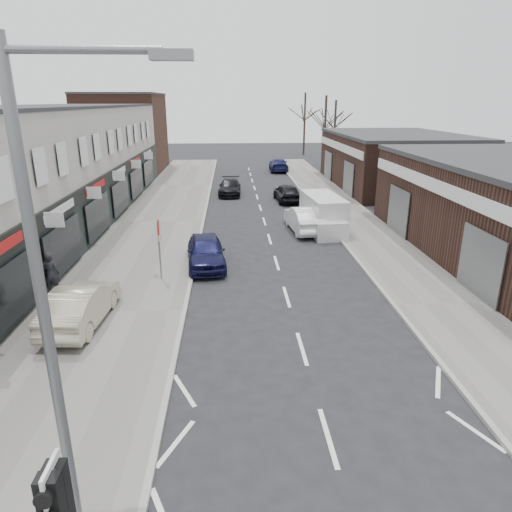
{
  "coord_description": "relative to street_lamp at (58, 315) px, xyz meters",
  "views": [
    {
      "loc": [
        -2.16,
        -6.52,
        7.37
      ],
      "look_at": [
        -1.36,
        7.47,
        2.6
      ],
      "focal_mm": 32.0,
      "sensor_mm": 36.0,
      "label": 1
    }
  ],
  "objects": [
    {
      "name": "ground",
      "position": [
        4.53,
        0.8,
        -4.62
      ],
      "size": [
        160.0,
        160.0,
        0.0
      ],
      "primitive_type": "plane",
      "color": "black",
      "rests_on": "ground"
    },
    {
      "name": "pavement_left",
      "position": [
        -2.22,
        22.8,
        -4.56
      ],
      "size": [
        5.5,
        64.0,
        0.12
      ],
      "primitive_type": "cube",
      "color": "slate",
      "rests_on": "ground"
    },
    {
      "name": "pavement_right",
      "position": [
        10.28,
        22.8,
        -4.56
      ],
      "size": [
        3.5,
        64.0,
        0.12
      ],
      "primitive_type": "cube",
      "color": "slate",
      "rests_on": "ground"
    },
    {
      "name": "shop_terrace_left",
      "position": [
        -8.97,
        20.3,
        -1.07
      ],
      "size": [
        8.0,
        41.0,
        7.1
      ],
      "primitive_type": "cube",
      "color": "#BBB6AB",
      "rests_on": "ground"
    },
    {
      "name": "brick_block_far",
      "position": [
        -8.97,
        45.8,
        -0.62
      ],
      "size": [
        8.0,
        10.0,
        8.0
      ],
      "primitive_type": "cube",
      "color": "#4D2C21",
      "rests_on": "ground"
    },
    {
      "name": "right_unit_far",
      "position": [
        17.03,
        34.8,
        -2.37
      ],
      "size": [
        10.0,
        16.0,
        4.5
      ],
      "primitive_type": "cube",
      "color": "#392119",
      "rests_on": "ground"
    },
    {
      "name": "tree_far_a",
      "position": [
        13.53,
        48.8,
        -4.62
      ],
      "size": [
        3.6,
        3.6,
        8.0
      ],
      "primitive_type": null,
      "color": "#382D26",
      "rests_on": "ground"
    },
    {
      "name": "tree_far_b",
      "position": [
        16.03,
        54.8,
        -4.62
      ],
      "size": [
        3.6,
        3.6,
        7.5
      ],
      "primitive_type": null,
      "color": "#382D26",
      "rests_on": "ground"
    },
    {
      "name": "tree_far_c",
      "position": [
        13.03,
        60.8,
        -4.62
      ],
      "size": [
        3.6,
        3.6,
        8.5
      ],
      "primitive_type": null,
      "color": "#382D26",
      "rests_on": "ground"
    },
    {
      "name": "street_lamp",
      "position": [
        0.0,
        0.0,
        0.0
      ],
      "size": [
        2.23,
        0.22,
        8.0
      ],
      "color": "slate",
      "rests_on": "pavement_left"
    },
    {
      "name": "warning_sign",
      "position": [
        -0.63,
        12.8,
        -2.42
      ],
      "size": [
        0.12,
        0.8,
        2.7
      ],
      "color": "slate",
      "rests_on": "pavement_left"
    },
    {
      "name": "white_van",
      "position": [
        7.93,
        20.69,
        -3.66
      ],
      "size": [
        2.23,
        5.36,
        2.03
      ],
      "rotation": [
        0.0,
        0.0,
        0.09
      ],
      "color": "silver",
      "rests_on": "ground"
    },
    {
      "name": "sedan_on_pavement",
      "position": [
        -2.78,
        8.71,
        -3.8
      ],
      "size": [
        1.76,
        4.33,
        1.4
      ],
      "primitive_type": "imported",
      "rotation": [
        0.0,
        0.0,
        3.07
      ],
      "color": "#B4AB90",
      "rests_on": "pavement_left"
    },
    {
      "name": "pedestrian",
      "position": [
        -4.67,
        11.3,
        -3.62
      ],
      "size": [
        0.66,
        0.46,
        1.75
      ],
      "primitive_type": "imported",
      "rotation": [
        0.0,
        0.0,
        3.09
      ],
      "color": "black",
      "rests_on": "pavement_left"
    },
    {
      "name": "parked_car_left_a",
      "position": [
        1.17,
        14.6,
        -3.9
      ],
      "size": [
        2.09,
        4.37,
        1.44
      ],
      "primitive_type": "imported",
      "rotation": [
        0.0,
        0.0,
        0.09
      ],
      "color": "#121338",
      "rests_on": "ground"
    },
    {
      "name": "parked_car_left_b",
      "position": [
        2.33,
        31.78,
        -3.99
      ],
      "size": [
        1.93,
        4.43,
        1.27
      ],
      "primitive_type": "imported",
      "rotation": [
        0.0,
        0.0,
        -0.04
      ],
      "color": "black",
      "rests_on": "ground"
    },
    {
      "name": "parked_car_right_a",
      "position": [
        6.73,
        20.34,
        -3.87
      ],
      "size": [
        1.96,
        4.68,
        1.5
      ],
      "primitive_type": "imported",
      "rotation": [
        0.0,
        0.0,
        3.22
      ],
      "color": "silver",
      "rests_on": "ground"
    },
    {
      "name": "parked_car_right_b",
      "position": [
        6.73,
        28.86,
        -3.92
      ],
      "size": [
        1.93,
        4.19,
        1.39
      ],
      "primitive_type": "imported",
      "rotation": [
        0.0,
        0.0,
        3.21
      ],
      "color": "black",
      "rests_on": "ground"
    },
    {
      "name": "parked_car_right_c",
      "position": [
        7.74,
        44.95,
        -3.92
      ],
      "size": [
        2.13,
        4.9,
        1.4
      ],
      "primitive_type": "imported",
      "rotation": [
        0.0,
        0.0,
        3.11
      ],
      "color": "#151841",
      "rests_on": "ground"
    }
  ]
}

